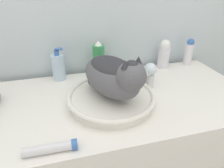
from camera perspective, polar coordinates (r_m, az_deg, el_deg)
The scene contains 9 objects.
vanity_counter at distance 1.16m, azimuth -0.32°, elevation -21.52°, with size 1.29×0.58×0.83m.
sink_basin at distance 0.84m, azimuth -0.23°, elevation -3.91°, with size 0.37×0.37×0.05m.
cat at distance 0.77m, azimuth 0.47°, elevation 2.64°, with size 0.27×0.33×0.19m.
faucet at distance 0.95m, azimuth 10.33°, elevation 3.10°, with size 0.15×0.09×0.14m.
soap_pump_bottle at distance 1.05m, azimuth -15.05°, elevation 4.74°, with size 0.06×0.06×0.17m.
spray_bottle_trigger at distance 1.06m, azimuth -3.60°, elevation 7.02°, with size 0.06×0.06×0.19m.
lotion_bottle_white at distance 1.19m, azimuth 14.61°, elevation 8.29°, with size 0.06×0.06×0.16m.
deodorant_stick at distance 1.27m, azimuth 21.11°, elevation 8.56°, with size 0.05×0.05×0.16m.
cream_tube at distance 0.66m, azimuth -16.98°, elevation -17.15°, with size 0.16×0.04×0.03m.
Camera 1 is at (-0.18, -0.43, 1.30)m, focal length 32.00 mm.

